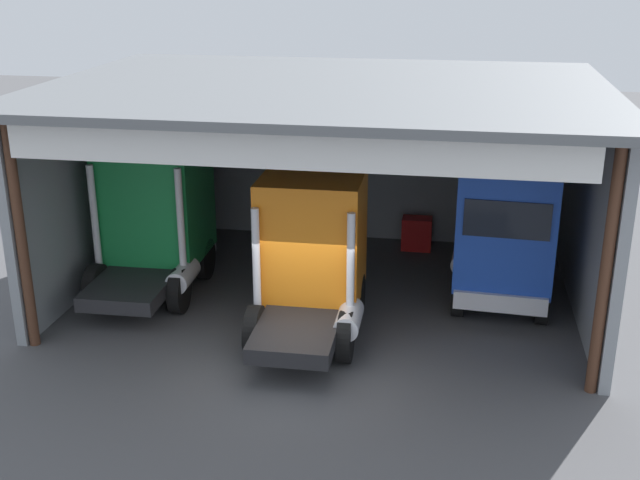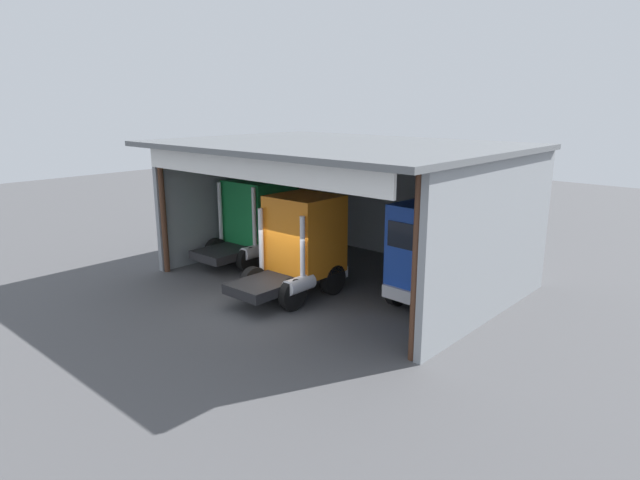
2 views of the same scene
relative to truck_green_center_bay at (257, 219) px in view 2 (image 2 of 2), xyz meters
name	(u,v)px [view 2 (image 2 of 2)]	position (x,y,z in m)	size (l,w,h in m)	color
ground_plane	(261,307)	(4.58, -3.92, -1.97)	(80.00, 80.00, 0.00)	#4C4C4F
workshop_shed	(354,184)	(4.58, 1.30, 1.87)	(13.51, 10.06, 5.60)	gray
truck_green_center_bay	(257,219)	(0.00, 0.00, 0.00)	(2.73, 4.79, 3.70)	#197F3D
truck_orange_center_right_bay	(301,244)	(4.56, -1.87, -0.02)	(2.56, 4.61, 3.74)	orange
truck_blue_yard_outside	(433,255)	(9.06, 0.11, -0.01)	(2.56, 4.31, 3.75)	#1E47B7
oil_drum	(436,259)	(6.81, 4.26, -1.53)	(0.58, 0.58, 0.88)	#B21E19
tool_cart	(432,259)	(6.73, 4.08, -1.47)	(0.90, 0.60, 1.00)	red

